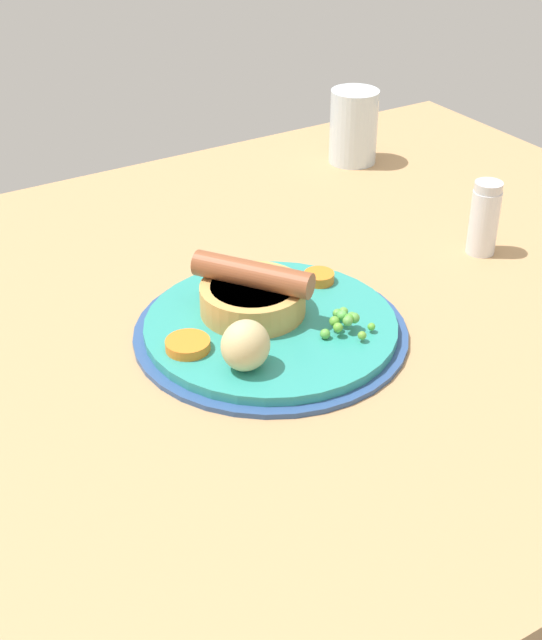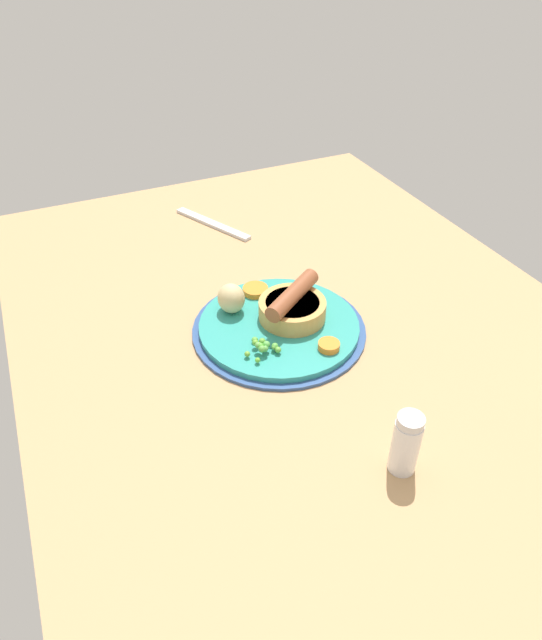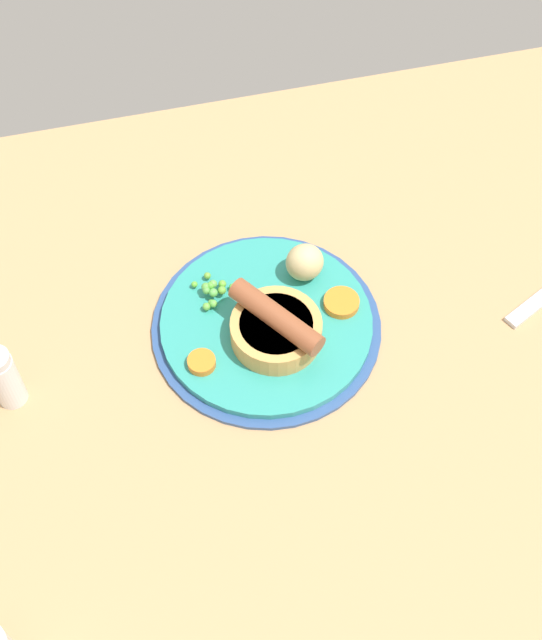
% 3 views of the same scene
% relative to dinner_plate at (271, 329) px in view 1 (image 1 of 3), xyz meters
% --- Properties ---
extents(dining_table, '(1.10, 0.80, 0.03)m').
position_rel_dinner_plate_xyz_m(dining_table, '(-0.01, -0.04, -0.02)').
color(dining_table, tan).
rests_on(dining_table, ground).
extents(dinner_plate, '(0.25, 0.25, 0.01)m').
position_rel_dinner_plate_xyz_m(dinner_plate, '(0.00, 0.00, 0.00)').
color(dinner_plate, '#2D4C84').
rests_on(dinner_plate, dining_table).
extents(sausage_pudding, '(0.10, 0.11, 0.05)m').
position_rel_dinner_plate_xyz_m(sausage_pudding, '(0.01, -0.02, 0.03)').
color(sausage_pudding, tan).
rests_on(sausage_pudding, dinner_plate).
extents(pea_pile, '(0.05, 0.05, 0.02)m').
position_rel_dinner_plate_xyz_m(pea_pile, '(-0.05, 0.05, 0.02)').
color(pea_pile, '#60A838').
rests_on(pea_pile, dinner_plate).
extents(potato_chunk_0, '(0.05, 0.04, 0.04)m').
position_rel_dinner_plate_xyz_m(potato_chunk_0, '(0.06, 0.05, 0.03)').
color(potato_chunk_0, '#CCB77F').
rests_on(potato_chunk_0, dinner_plate).
extents(carrot_slice_0, '(0.03, 0.03, 0.01)m').
position_rel_dinner_plate_xyz_m(carrot_slice_0, '(-0.08, -0.04, 0.01)').
color(carrot_slice_0, orange).
rests_on(carrot_slice_0, dinner_plate).
extents(carrot_slice_1, '(0.05, 0.05, 0.01)m').
position_rel_dinner_plate_xyz_m(carrot_slice_1, '(0.08, 0.00, 0.01)').
color(carrot_slice_1, orange).
rests_on(carrot_slice_1, dinner_plate).
extents(drinking_glass, '(0.06, 0.06, 0.09)m').
position_rel_dinner_plate_xyz_m(drinking_glass, '(-0.31, -0.30, 0.04)').
color(drinking_glass, silver).
rests_on(drinking_glass, dining_table).
extents(salt_shaker, '(0.03, 0.03, 0.08)m').
position_rel_dinner_plate_xyz_m(salt_shaker, '(-0.27, -0.02, 0.03)').
color(salt_shaker, silver).
rests_on(salt_shaker, dining_table).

